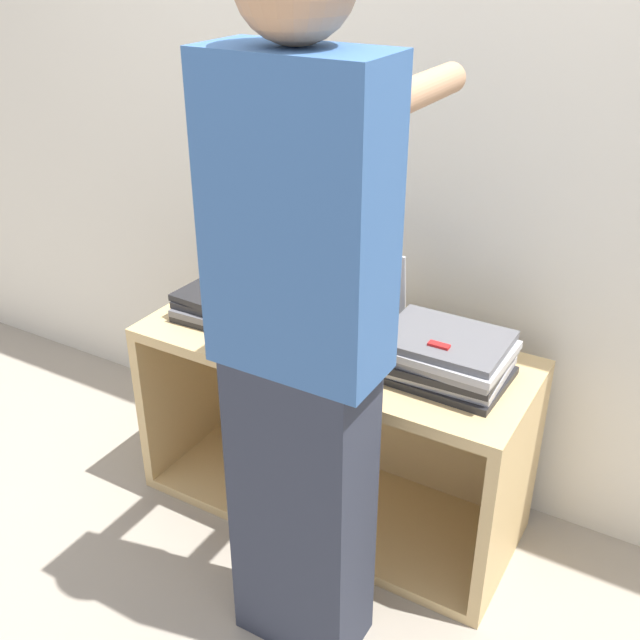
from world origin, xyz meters
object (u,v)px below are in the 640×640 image
at_px(laptop_open, 340,322).
at_px(person, 302,344).
at_px(laptop_stack_right, 446,357).
at_px(laptop_stack_left, 235,305).

height_order(laptop_open, person, person).
distance_m(laptop_open, person, 0.61).
xyz_separation_m(laptop_stack_right, person, (-0.18, -0.48, 0.22)).
bearing_deg(laptop_stack_left, person, -40.89).
bearing_deg(person, laptop_stack_left, 139.11).
xyz_separation_m(laptop_stack_left, laptop_stack_right, (0.74, -0.00, 0.02)).
xyz_separation_m(laptop_stack_left, person, (0.56, -0.48, 0.25)).
height_order(laptop_stack_left, laptop_stack_right, laptop_stack_right).
bearing_deg(laptop_open, laptop_stack_right, -7.82).
height_order(laptop_stack_right, person, person).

